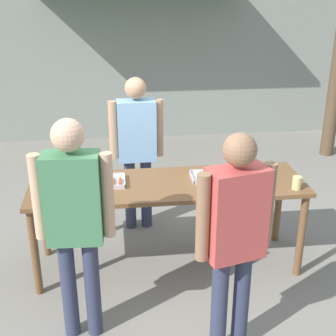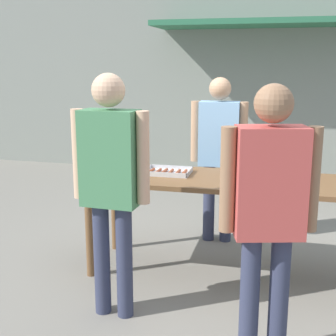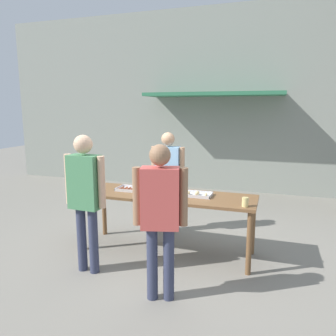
% 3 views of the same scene
% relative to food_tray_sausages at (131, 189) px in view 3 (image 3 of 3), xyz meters
% --- Properties ---
extents(ground_plane, '(24.00, 24.00, 0.00)m').
position_rel_food_tray_sausages_xyz_m(ground_plane, '(0.59, -0.05, -0.89)').
color(ground_plane, gray).
extents(building_facade_back, '(12.00, 1.11, 4.50)m').
position_rel_food_tray_sausages_xyz_m(building_facade_back, '(0.59, 3.93, 1.37)').
color(building_facade_back, gray).
rests_on(building_facade_back, ground).
extents(serving_table, '(2.53, 0.76, 0.87)m').
position_rel_food_tray_sausages_xyz_m(serving_table, '(0.59, -0.05, -0.11)').
color(serving_table, brown).
rests_on(serving_table, ground).
extents(food_tray_sausages, '(0.40, 0.29, 0.04)m').
position_rel_food_tray_sausages_xyz_m(food_tray_sausages, '(0.00, 0.00, 0.00)').
color(food_tray_sausages, silver).
rests_on(food_tray_sausages, serving_table).
extents(food_tray_buns, '(0.41, 0.27, 0.07)m').
position_rel_food_tray_sausages_xyz_m(food_tray_buns, '(1.01, 0.00, 0.01)').
color(food_tray_buns, silver).
rests_on(food_tray_buns, serving_table).
extents(condiment_jar_mustard, '(0.08, 0.08, 0.08)m').
position_rel_food_tray_sausages_xyz_m(condiment_jar_mustard, '(-0.54, -0.32, 0.03)').
color(condiment_jar_mustard, gold).
rests_on(condiment_jar_mustard, serving_table).
extents(condiment_jar_ketchup, '(0.08, 0.08, 0.08)m').
position_rel_food_tray_sausages_xyz_m(condiment_jar_ketchup, '(-0.44, -0.32, 0.03)').
color(condiment_jar_ketchup, '#567A38').
rests_on(condiment_jar_ketchup, serving_table).
extents(beer_cup, '(0.08, 0.08, 0.12)m').
position_rel_food_tray_sausages_xyz_m(beer_cup, '(1.71, -0.31, 0.05)').
color(beer_cup, '#DBC67A').
rests_on(beer_cup, serving_table).
extents(person_server_behind_table, '(0.57, 0.23, 1.70)m').
position_rel_food_tray_sausages_xyz_m(person_server_behind_table, '(0.35, 0.73, 0.13)').
color(person_server_behind_table, '#333851').
rests_on(person_server_behind_table, ground).
extents(person_customer_holding_hotdog, '(0.57, 0.24, 1.77)m').
position_rel_food_tray_sausages_xyz_m(person_customer_holding_hotdog, '(-0.19, -0.92, 0.18)').
color(person_customer_holding_hotdog, '#333851').
rests_on(person_customer_holding_hotdog, ground).
extents(person_customer_with_cup, '(0.57, 0.32, 1.73)m').
position_rel_food_tray_sausages_xyz_m(person_customer_with_cup, '(0.91, -1.22, 0.15)').
color(person_customer_with_cup, '#333851').
rests_on(person_customer_with_cup, ground).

